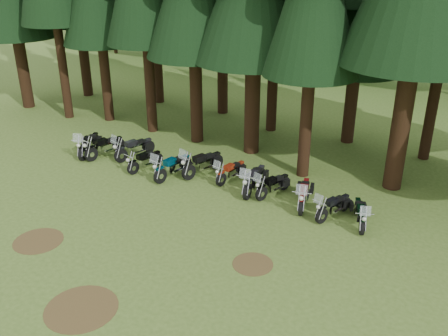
{
  "coord_description": "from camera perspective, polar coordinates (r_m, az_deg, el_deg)",
  "views": [
    {
      "loc": [
        10.42,
        -12.26,
        10.0
      ],
      "look_at": [
        0.9,
        5.0,
        1.0
      ],
      "focal_mm": 40.0,
      "sensor_mm": 36.0,
      "label": 1
    }
  ],
  "objects": [
    {
      "name": "dirt_patch_1",
      "position": [
        17.26,
        3.3,
        -10.9
      ],
      "size": [
        1.4,
        1.4,
        0.01
      ],
      "primitive_type": "cylinder",
      "color": "#4C3D1E",
      "rests_on": "ground"
    },
    {
      "name": "motorcycle_7",
      "position": [
        21.71,
        3.48,
        -1.4
      ],
      "size": [
        0.56,
        2.48,
        1.56
      ],
      "rotation": [
        0.0,
        0.0,
        0.09
      ],
      "color": "black",
      "rests_on": "ground"
    },
    {
      "name": "motorcycle_4",
      "position": [
        23.08,
        -5.87,
        0.12
      ],
      "size": [
        0.72,
        2.43,
        1.53
      ],
      "rotation": [
        0.0,
        0.0,
        -0.18
      ],
      "color": "black",
      "rests_on": "ground"
    },
    {
      "name": "motorcycle_1",
      "position": [
        25.94,
        -13.42,
        2.34
      ],
      "size": [
        0.74,
        2.33,
        0.97
      ],
      "rotation": [
        0.0,
        0.0,
        -0.25
      ],
      "color": "black",
      "rests_on": "ground"
    },
    {
      "name": "motorcycle_2",
      "position": [
        25.43,
        -10.2,
        2.21
      ],
      "size": [
        1.0,
        2.37,
        1.51
      ],
      "rotation": [
        0.0,
        0.0,
        -0.3
      ],
      "color": "black",
      "rests_on": "ground"
    },
    {
      "name": "motorcycle_3",
      "position": [
        24.07,
        -8.98,
        0.79
      ],
      "size": [
        0.65,
        2.04,
        0.84
      ],
      "rotation": [
        0.0,
        0.0,
        -0.25
      ],
      "color": "black",
      "rests_on": "ground"
    },
    {
      "name": "dirt_patch_2",
      "position": [
        16.03,
        -15.99,
        -15.18
      ],
      "size": [
        2.2,
        2.2,
        0.01
      ],
      "primitive_type": "cylinder",
      "color": "#4C3D1E",
      "rests_on": "ground"
    },
    {
      "name": "motorcycle_0",
      "position": [
        26.4,
        -15.19,
        2.58
      ],
      "size": [
        1.08,
        2.39,
        1.53
      ],
      "rotation": [
        0.0,
        0.0,
        0.34
      ],
      "color": "black",
      "rests_on": "ground"
    },
    {
      "name": "motorcycle_6",
      "position": [
        22.66,
        0.79,
        -0.44
      ],
      "size": [
        0.64,
        2.07,
        1.3
      ],
      "rotation": [
        0.0,
        0.0,
        -0.19
      ],
      "color": "black",
      "rests_on": "ground"
    },
    {
      "name": "decid_4",
      "position": [
        39.99,
        16.42,
        15.5
      ],
      "size": [
        5.93,
        5.76,
        7.41
      ],
      "color": "#311D10",
      "rests_on": "ground"
    },
    {
      "name": "motorcycle_5",
      "position": [
        23.26,
        -2.46,
        0.48
      ],
      "size": [
        1.06,
        2.47,
        1.58
      ],
      "rotation": [
        0.0,
        0.0,
        -0.31
      ],
      "color": "black",
      "rests_on": "ground"
    },
    {
      "name": "motorcycle_11",
      "position": [
        19.9,
        15.26,
        -5.12
      ],
      "size": [
        1.03,
        2.06,
        1.33
      ],
      "rotation": [
        0.0,
        0.0,
        0.38
      ],
      "color": "black",
      "rests_on": "ground"
    },
    {
      "name": "decid_2",
      "position": [
        42.81,
        -0.53,
        17.77
      ],
      "size": [
        6.72,
        6.53,
        8.4
      ],
      "color": "#311D10",
      "rests_on": "ground"
    },
    {
      "name": "motorcycle_8",
      "position": [
        21.47,
        5.62,
        -2.01
      ],
      "size": [
        0.91,
        2.09,
        1.33
      ],
      "rotation": [
        0.0,
        0.0,
        -0.32
      ],
      "color": "black",
      "rests_on": "ground"
    },
    {
      "name": "motorcycle_9",
      "position": [
        20.76,
        9.1,
        -3.03
      ],
      "size": [
        0.87,
        2.37,
        1.5
      ],
      "rotation": [
        0.0,
        0.0,
        0.25
      ],
      "color": "black",
      "rests_on": "ground"
    },
    {
      "name": "motorcycle_10",
      "position": [
        20.17,
        12.39,
        -4.37
      ],
      "size": [
        0.97,
        2.07,
        1.33
      ],
      "rotation": [
        0.0,
        0.0,
        -0.35
      ],
      "color": "black",
      "rests_on": "ground"
    },
    {
      "name": "decid_3",
      "position": [
        40.71,
        7.07,
        16.62
      ],
      "size": [
        6.12,
        5.95,
        7.65
      ],
      "color": "#311D10",
      "rests_on": "ground"
    },
    {
      "name": "dirt_patch_0",
      "position": [
        19.64,
        -20.46,
        -7.81
      ],
      "size": [
        1.8,
        1.8,
        0.01
      ],
      "primitive_type": "cylinder",
      "color": "#4C3D1E",
      "rests_on": "ground"
    },
    {
      "name": "ground",
      "position": [
        18.95,
        -9.83,
        -7.72
      ],
      "size": [
        120.0,
        120.0,
        0.0
      ],
      "primitive_type": "plane",
      "color": "#446422",
      "rests_on": "ground"
    }
  ]
}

